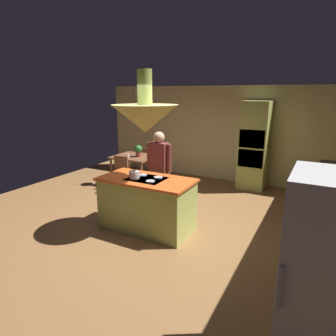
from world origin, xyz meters
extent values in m
plane|color=olive|center=(0.00, 0.00, 0.00)|extent=(8.16, 8.16, 0.00)
cube|color=beige|center=(0.00, 3.45, 1.27)|extent=(6.80, 0.10, 2.55)
cube|color=#A8B259|center=(0.00, -0.20, 0.45)|extent=(1.59, 0.79, 0.90)
cube|color=#E05B23|center=(0.00, -0.20, 0.92)|extent=(1.65, 0.85, 0.04)
cube|color=black|center=(0.00, -0.20, 0.93)|extent=(0.64, 0.52, 0.01)
cylinder|color=#B2B2B7|center=(-0.16, -0.33, 0.95)|extent=(0.15, 0.15, 0.02)
cylinder|color=#B2B2B7|center=(0.16, -0.33, 0.95)|extent=(0.15, 0.15, 0.02)
cylinder|color=#B2B2B7|center=(-0.16, -0.07, 0.95)|extent=(0.15, 0.15, 0.02)
cylinder|color=#B2B2B7|center=(0.16, -0.07, 0.95)|extent=(0.15, 0.15, 0.02)
cube|color=#A8B259|center=(2.84, 0.60, 0.45)|extent=(0.62, 2.39, 0.90)
cube|color=#E05B23|center=(2.84, 0.60, 0.92)|extent=(0.66, 2.43, 0.04)
cube|color=#A8B259|center=(1.10, 3.05, 1.09)|extent=(0.66, 0.62, 2.18)
cube|color=black|center=(1.10, 2.76, 1.30)|extent=(0.60, 0.04, 0.44)
cube|color=black|center=(1.10, 2.76, 0.82)|extent=(0.60, 0.04, 0.44)
cube|color=white|center=(2.80, -1.90, 0.90)|extent=(0.72, 0.70, 1.80)
cube|color=#B2B2B7|center=(2.47, -2.27, 0.99)|extent=(0.03, 0.04, 0.36)
cube|color=brown|center=(-1.70, 1.90, 0.74)|extent=(1.06, 0.93, 0.04)
cylinder|color=brown|center=(-2.17, 1.50, 0.36)|extent=(0.06, 0.06, 0.72)
cylinder|color=brown|center=(-1.23, 1.50, 0.36)|extent=(0.06, 0.06, 0.72)
cylinder|color=brown|center=(-2.17, 2.30, 0.36)|extent=(0.06, 0.06, 0.72)
cylinder|color=brown|center=(-1.23, 2.30, 0.36)|extent=(0.06, 0.06, 0.72)
cylinder|color=tan|center=(-0.24, 0.50, 0.41)|extent=(0.14, 0.14, 0.82)
cylinder|color=tan|center=(-0.06, 0.50, 0.41)|extent=(0.14, 0.14, 0.82)
cube|color=brown|center=(-0.15, 0.50, 1.13)|extent=(0.36, 0.22, 0.63)
cylinder|color=brown|center=(-0.37, 0.50, 1.16)|extent=(0.09, 0.09, 0.54)
cylinder|color=brown|center=(0.07, 0.50, 1.16)|extent=(0.09, 0.09, 0.54)
sphere|color=tan|center=(-0.15, 0.50, 1.55)|extent=(0.22, 0.22, 0.22)
cone|color=#A8B259|center=(0.00, -0.20, 1.96)|extent=(1.10, 1.10, 0.45)
cylinder|color=#A8B259|center=(0.00, -0.20, 2.46)|extent=(0.24, 0.24, 0.55)
cone|color=#E0B266|center=(-1.70, 1.90, 1.86)|extent=(0.32, 0.32, 0.22)
cylinder|color=black|center=(-1.70, 1.90, 2.27)|extent=(0.01, 0.01, 0.60)
cube|color=brown|center=(-1.70, 1.14, 0.44)|extent=(0.40, 0.40, 0.04)
cube|color=brown|center=(-1.70, 1.32, 0.66)|extent=(0.40, 0.04, 0.42)
cylinder|color=brown|center=(-1.87, 0.97, 0.21)|extent=(0.04, 0.04, 0.43)
cylinder|color=brown|center=(-1.53, 0.97, 0.21)|extent=(0.04, 0.04, 0.43)
cylinder|color=brown|center=(-1.87, 1.31, 0.21)|extent=(0.04, 0.04, 0.43)
cylinder|color=brown|center=(-1.53, 1.31, 0.21)|extent=(0.04, 0.04, 0.43)
cube|color=brown|center=(-1.70, 2.66, 0.44)|extent=(0.40, 0.40, 0.04)
cube|color=brown|center=(-1.70, 2.48, 0.66)|extent=(0.40, 0.04, 0.42)
cylinder|color=brown|center=(-1.53, 2.83, 0.21)|extent=(0.04, 0.04, 0.43)
cylinder|color=brown|center=(-1.87, 2.83, 0.21)|extent=(0.04, 0.04, 0.43)
cylinder|color=brown|center=(-1.53, 2.49, 0.21)|extent=(0.04, 0.04, 0.43)
cylinder|color=brown|center=(-1.87, 2.49, 0.21)|extent=(0.04, 0.04, 0.43)
cylinder|color=#99382D|center=(-1.57, 1.88, 0.82)|extent=(0.14, 0.14, 0.12)
sphere|color=#2D722D|center=(-1.57, 1.88, 0.96)|extent=(0.20, 0.20, 0.20)
cylinder|color=white|center=(-1.75, 1.67, 0.81)|extent=(0.07, 0.07, 0.09)
cylinder|color=#E0B78C|center=(2.84, 0.00, 1.02)|extent=(0.11, 0.11, 0.16)
cylinder|color=#E0B78C|center=(2.84, 0.18, 1.01)|extent=(0.11, 0.11, 0.15)
cylinder|color=silver|center=(2.84, 0.36, 1.01)|extent=(0.10, 0.10, 0.15)
cube|color=#232326|center=(2.84, 1.32, 1.08)|extent=(0.46, 0.36, 0.28)
cylinder|color=#B2B2B7|center=(-0.16, -0.33, 1.02)|extent=(0.18, 0.18, 0.12)
camera|label=1|loc=(2.63, -4.30, 2.39)|focal=31.39mm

